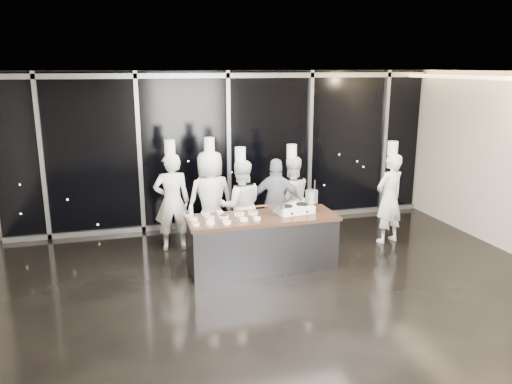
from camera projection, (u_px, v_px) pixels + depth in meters
ground at (279, 290)px, 7.53m from camera, size 9.00×9.00×0.00m
room_shell at (292, 142)px, 7.02m from camera, size 9.02×7.02×3.21m
window_wall at (228, 150)px, 10.34m from camera, size 8.90×0.11×3.20m
demo_counter at (262, 242)px, 8.26m from camera, size 2.46×0.86×0.90m
stove at (294, 209)px, 8.33m from camera, size 0.65×0.46×0.14m
frying_pan at (276, 205)px, 8.18m from camera, size 0.51×0.32×0.05m
stock_pot at (312, 197)px, 8.40m from camera, size 0.24×0.24×0.21m
prep_bowls at (221, 217)px, 8.01m from camera, size 1.20×0.72×0.05m
squeeze_bottle at (191, 210)px, 8.09m from camera, size 0.06×0.06×0.23m
chef_far_left at (172, 201)px, 9.01m from camera, size 0.66×0.44×2.02m
chef_left at (211, 199)px, 9.15m from camera, size 1.00×0.76×2.05m
chef_center at (241, 205)px, 8.99m from camera, size 0.87×0.70×1.90m
guest at (277, 203)px, 9.19m from camera, size 1.05×0.73×1.66m
chef_right at (291, 198)px, 9.55m from camera, size 0.82×0.66×1.86m
chef_side at (389, 197)px, 9.40m from camera, size 0.72×0.58×1.95m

